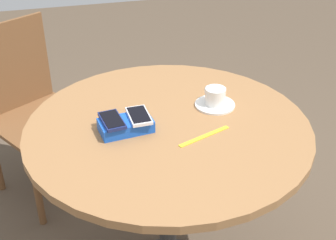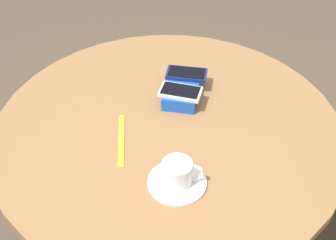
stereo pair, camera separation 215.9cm
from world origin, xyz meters
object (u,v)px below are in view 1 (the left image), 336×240
phone_box (126,125)px  chair_near_window (33,110)px  saucer (215,105)px  phone_navy (112,120)px  coffee_cup (215,96)px  lanyard_strap (204,136)px  round_table (168,149)px  phone_white (139,116)px

phone_box → chair_near_window: size_ratio=0.21×
phone_box → saucer: size_ratio=1.26×
saucer → phone_navy: bearing=-168.1°
saucer → coffee_cup: size_ratio=1.45×
saucer → coffee_cup: bearing=106.9°
lanyard_strap → round_table: bearing=133.4°
phone_white → lanyard_strap: phone_white is taller
round_table → phone_white: bearing=176.0°
lanyard_strap → chair_near_window: bearing=123.7°
round_table → phone_navy: 0.25m
phone_box → phone_navy: 0.05m
phone_white → lanyard_strap: bearing=-29.2°
phone_navy → round_table: bearing=-0.8°
phone_box → chair_near_window: chair_near_window is taller
round_table → lanyard_strap: 0.18m
phone_white → chair_near_window: size_ratio=0.14×
phone_navy → phone_white: same height
coffee_cup → phone_navy: bearing=-167.8°
round_table → lanyard_strap: bearing=-46.6°
phone_box → coffee_cup: (0.36, 0.09, 0.02)m
round_table → phone_navy: size_ratio=7.58×
phone_white → coffee_cup: bearing=15.0°
phone_box → phone_white: size_ratio=1.51×
saucer → lanyard_strap: size_ratio=0.72×
round_table → saucer: saucer is taller
phone_white → coffee_cup: (0.31, 0.08, -0.01)m
phone_box → round_table: bearing=-1.6°
phone_white → saucer: phone_white is taller
phone_box → phone_white: phone_white is taller
phone_box → coffee_cup: 0.37m
phone_navy → chair_near_window: bearing=110.9°
coffee_cup → lanyard_strap: 0.23m
phone_box → phone_navy: phone_navy is taller
phone_navy → coffee_cup: 0.42m
lanyard_strap → phone_white: bearing=150.8°
round_table → lanyard_strap: lanyard_strap is taller
lanyard_strap → chair_near_window: size_ratio=0.24×
round_table → chair_near_window: (-0.51, 0.81, -0.20)m
lanyard_strap → phone_navy: bearing=159.9°
phone_white → saucer: size_ratio=0.83×
saucer → coffee_cup: coffee_cup is taller
phone_navy → lanyard_strap: phone_navy is taller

